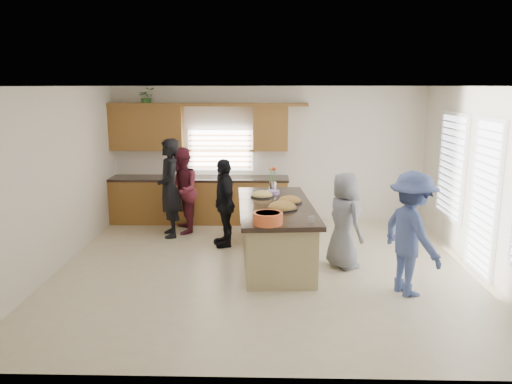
{
  "coord_description": "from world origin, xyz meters",
  "views": [
    {
      "loc": [
        0.01,
        -7.41,
        2.81
      ],
      "look_at": [
        -0.18,
        0.34,
        1.15
      ],
      "focal_mm": 35.0,
      "sensor_mm": 36.0,
      "label": 1
    }
  ],
  "objects_px": {
    "salad_bowl": "(268,218)",
    "woman_left_front": "(224,203)",
    "woman_left_back": "(170,188)",
    "woman_right_back": "(412,234)",
    "island": "(275,234)",
    "woman_left_mid": "(181,191)",
    "woman_right_front": "(344,220)"
  },
  "relations": [
    {
      "from": "salad_bowl",
      "to": "woman_left_front",
      "type": "bearing_deg",
      "value": 111.46
    },
    {
      "from": "island",
      "to": "salad_bowl",
      "type": "xyz_separation_m",
      "value": [
        -0.12,
        -1.18,
        0.59
      ]
    },
    {
      "from": "island",
      "to": "woman_left_front",
      "type": "height_order",
      "value": "woman_left_front"
    },
    {
      "from": "salad_bowl",
      "to": "woman_right_front",
      "type": "relative_size",
      "value": 0.27
    },
    {
      "from": "woman_left_back",
      "to": "woman_right_back",
      "type": "relative_size",
      "value": 1.09
    },
    {
      "from": "island",
      "to": "woman_right_front",
      "type": "distance_m",
      "value": 1.14
    },
    {
      "from": "island",
      "to": "woman_left_mid",
      "type": "distance_m",
      "value": 2.4
    },
    {
      "from": "woman_right_back",
      "to": "woman_right_front",
      "type": "bearing_deg",
      "value": 15.67
    },
    {
      "from": "salad_bowl",
      "to": "woman_left_front",
      "type": "relative_size",
      "value": 0.26
    },
    {
      "from": "woman_left_front",
      "to": "woman_right_front",
      "type": "height_order",
      "value": "woman_left_front"
    },
    {
      "from": "island",
      "to": "woman_left_mid",
      "type": "bearing_deg",
      "value": 134.8
    },
    {
      "from": "woman_left_mid",
      "to": "salad_bowl",
      "type": "bearing_deg",
      "value": 18.92
    },
    {
      "from": "island",
      "to": "woman_left_mid",
      "type": "xyz_separation_m",
      "value": [
        -1.79,
        1.56,
        0.38
      ]
    },
    {
      "from": "woman_left_mid",
      "to": "woman_left_front",
      "type": "xyz_separation_m",
      "value": [
        0.9,
        -0.77,
        -0.05
      ]
    },
    {
      "from": "salad_bowl",
      "to": "woman_right_back",
      "type": "height_order",
      "value": "woman_right_back"
    },
    {
      "from": "woman_left_back",
      "to": "woman_right_back",
      "type": "height_order",
      "value": "woman_left_back"
    },
    {
      "from": "woman_left_front",
      "to": "woman_right_back",
      "type": "relative_size",
      "value": 0.92
    },
    {
      "from": "salad_bowl",
      "to": "woman_left_front",
      "type": "distance_m",
      "value": 2.13
    },
    {
      "from": "woman_left_mid",
      "to": "woman_left_front",
      "type": "relative_size",
      "value": 1.06
    },
    {
      "from": "salad_bowl",
      "to": "woman_left_front",
      "type": "xyz_separation_m",
      "value": [
        -0.77,
        1.96,
        -0.26
      ]
    },
    {
      "from": "woman_right_front",
      "to": "woman_left_back",
      "type": "bearing_deg",
      "value": 37.07
    },
    {
      "from": "woman_left_front",
      "to": "salad_bowl",
      "type": "bearing_deg",
      "value": 4.45
    },
    {
      "from": "woman_right_back",
      "to": "woman_right_front",
      "type": "height_order",
      "value": "woman_right_back"
    },
    {
      "from": "island",
      "to": "woman_left_back",
      "type": "distance_m",
      "value": 2.42
    },
    {
      "from": "woman_left_back",
      "to": "woman_right_back",
      "type": "xyz_separation_m",
      "value": [
        3.79,
        -2.59,
        -0.07
      ]
    },
    {
      "from": "island",
      "to": "woman_right_back",
      "type": "relative_size",
      "value": 1.63
    },
    {
      "from": "woman_left_back",
      "to": "woman_right_front",
      "type": "relative_size",
      "value": 1.23
    },
    {
      "from": "woman_left_back",
      "to": "woman_left_front",
      "type": "distance_m",
      "value": 1.21
    },
    {
      "from": "woman_left_back",
      "to": "woman_left_mid",
      "type": "bearing_deg",
      "value": 125.71
    },
    {
      "from": "island",
      "to": "woman_right_front",
      "type": "relative_size",
      "value": 1.83
    },
    {
      "from": "woman_right_front",
      "to": "woman_left_mid",
      "type": "bearing_deg",
      "value": 32.11
    },
    {
      "from": "woman_right_back",
      "to": "woman_right_front",
      "type": "xyz_separation_m",
      "value": [
        -0.75,
        1.01,
        -0.1
      ]
    }
  ]
}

